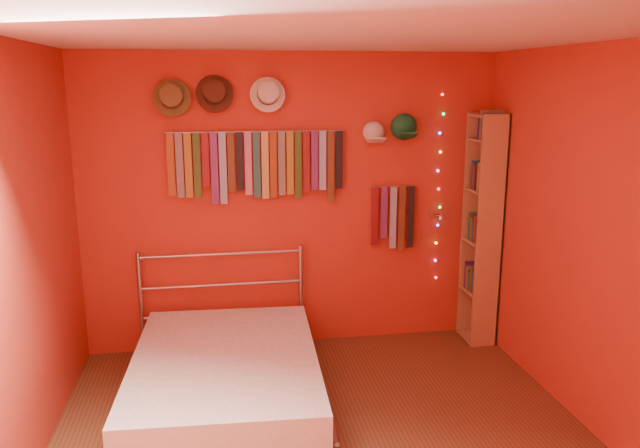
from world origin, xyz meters
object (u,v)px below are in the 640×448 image
bookshelf (486,228)px  tie_rack (257,163)px  reading_lamp (439,218)px  bed (226,378)px

bookshelf → tie_rack: bearing=175.5°
reading_lamp → bed: (-1.85, -0.84, -0.91)m
tie_rack → bookshelf: 2.05m
tie_rack → reading_lamp: bearing=-5.4°
reading_lamp → bed: size_ratio=0.14×
reading_lamp → bookshelf: size_ratio=0.13×
tie_rack → bed: tie_rack is taller
tie_rack → bed: size_ratio=0.76×
bookshelf → bed: bookshelf is taller
reading_lamp → bookshelf: bearing=-1.5°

